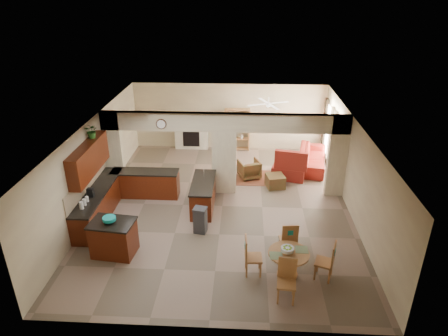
# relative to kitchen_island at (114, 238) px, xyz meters

# --- Properties ---
(floor) EXTENTS (10.00, 10.00, 0.00)m
(floor) POSITION_rel_kitchen_island_xyz_m (2.70, 2.61, -0.49)
(floor) COLOR #7F6858
(floor) RESTS_ON ground
(ceiling) EXTENTS (10.00, 10.00, 0.00)m
(ceiling) POSITION_rel_kitchen_island_xyz_m (2.70, 2.61, 2.31)
(ceiling) COLOR white
(ceiling) RESTS_ON wall_back
(wall_back) EXTENTS (8.00, 0.00, 8.00)m
(wall_back) POSITION_rel_kitchen_island_xyz_m (2.70, 7.61, 0.91)
(wall_back) COLOR beige
(wall_back) RESTS_ON floor
(wall_front) EXTENTS (8.00, 0.00, 8.00)m
(wall_front) POSITION_rel_kitchen_island_xyz_m (2.70, -2.39, 0.91)
(wall_front) COLOR beige
(wall_front) RESTS_ON floor
(wall_left) EXTENTS (0.00, 10.00, 10.00)m
(wall_left) POSITION_rel_kitchen_island_xyz_m (-1.30, 2.61, 0.91)
(wall_left) COLOR beige
(wall_left) RESTS_ON floor
(wall_right) EXTENTS (0.00, 10.00, 10.00)m
(wall_right) POSITION_rel_kitchen_island_xyz_m (6.70, 2.61, 0.91)
(wall_right) COLOR beige
(wall_right) RESTS_ON floor
(partition_left_pier) EXTENTS (0.60, 0.25, 2.80)m
(partition_left_pier) POSITION_rel_kitchen_island_xyz_m (-1.00, 3.61, 0.91)
(partition_left_pier) COLOR beige
(partition_left_pier) RESTS_ON floor
(partition_center_pier) EXTENTS (0.80, 0.25, 2.20)m
(partition_center_pier) POSITION_rel_kitchen_island_xyz_m (2.70, 3.61, 0.61)
(partition_center_pier) COLOR beige
(partition_center_pier) RESTS_ON floor
(partition_right_pier) EXTENTS (0.60, 0.25, 2.80)m
(partition_right_pier) POSITION_rel_kitchen_island_xyz_m (6.40, 3.61, 0.91)
(partition_right_pier) COLOR beige
(partition_right_pier) RESTS_ON floor
(partition_header) EXTENTS (8.00, 0.25, 0.60)m
(partition_header) POSITION_rel_kitchen_island_xyz_m (2.70, 3.61, 2.01)
(partition_header) COLOR beige
(partition_header) RESTS_ON partition_center_pier
(kitchen_counter) EXTENTS (2.52, 3.29, 1.48)m
(kitchen_counter) POSITION_rel_kitchen_island_xyz_m (-0.56, 2.36, -0.02)
(kitchen_counter) COLOR #3D1307
(kitchen_counter) RESTS_ON floor
(upper_cabinets) EXTENTS (0.35, 2.40, 0.90)m
(upper_cabinets) POSITION_rel_kitchen_island_xyz_m (-1.12, 1.81, 1.43)
(upper_cabinets) COLOR #3D1307
(upper_cabinets) RESTS_ON wall_left
(peninsula) EXTENTS (0.70, 1.85, 0.91)m
(peninsula) POSITION_rel_kitchen_island_xyz_m (2.10, 2.50, -0.03)
(peninsula) COLOR #3D1307
(peninsula) RESTS_ON floor
(wall_clock) EXTENTS (0.34, 0.03, 0.34)m
(wall_clock) POSITION_rel_kitchen_island_xyz_m (0.70, 3.46, 1.96)
(wall_clock) COLOR #482918
(wall_clock) RESTS_ON partition_header
(rug) EXTENTS (1.60, 1.30, 0.01)m
(rug) POSITION_rel_kitchen_island_xyz_m (3.90, 4.71, -0.48)
(rug) COLOR brown
(rug) RESTS_ON floor
(fireplace) EXTENTS (1.60, 0.35, 1.20)m
(fireplace) POSITION_rel_kitchen_island_xyz_m (1.10, 7.44, 0.13)
(fireplace) COLOR #EEE7CE
(fireplace) RESTS_ON floor
(shelving_unit) EXTENTS (1.00, 0.32, 1.80)m
(shelving_unit) POSITION_rel_kitchen_island_xyz_m (3.05, 7.43, 0.41)
(shelving_unit) COLOR #A57638
(shelving_unit) RESTS_ON floor
(window_a) EXTENTS (0.02, 0.90, 1.90)m
(window_a) POSITION_rel_kitchen_island_xyz_m (6.67, 4.91, 0.71)
(window_a) COLOR white
(window_a) RESTS_ON wall_right
(window_b) EXTENTS (0.02, 0.90, 1.90)m
(window_b) POSITION_rel_kitchen_island_xyz_m (6.67, 6.61, 0.71)
(window_b) COLOR white
(window_b) RESTS_ON wall_right
(glazed_door) EXTENTS (0.02, 0.70, 2.10)m
(glazed_door) POSITION_rel_kitchen_island_xyz_m (6.67, 5.76, 0.56)
(glazed_door) COLOR white
(glazed_door) RESTS_ON wall_right
(drape_a_left) EXTENTS (0.10, 0.28, 2.30)m
(drape_a_left) POSITION_rel_kitchen_island_xyz_m (6.63, 4.31, 0.71)
(drape_a_left) COLOR #401B19
(drape_a_left) RESTS_ON wall_right
(drape_a_right) EXTENTS (0.10, 0.28, 2.30)m
(drape_a_right) POSITION_rel_kitchen_island_xyz_m (6.63, 5.51, 0.71)
(drape_a_right) COLOR #401B19
(drape_a_right) RESTS_ON wall_right
(drape_b_left) EXTENTS (0.10, 0.28, 2.30)m
(drape_b_left) POSITION_rel_kitchen_island_xyz_m (6.63, 6.01, 0.71)
(drape_b_left) COLOR #401B19
(drape_b_left) RESTS_ON wall_right
(drape_b_right) EXTENTS (0.10, 0.28, 2.30)m
(drape_b_right) POSITION_rel_kitchen_island_xyz_m (6.63, 7.21, 0.71)
(drape_b_right) COLOR #401B19
(drape_b_right) RESTS_ON wall_right
(ceiling_fan) EXTENTS (1.00, 1.00, 0.10)m
(ceiling_fan) POSITION_rel_kitchen_island_xyz_m (4.20, 5.61, 2.07)
(ceiling_fan) COLOR white
(ceiling_fan) RESTS_ON ceiling
(kitchen_island) EXTENTS (1.20, 0.92, 0.97)m
(kitchen_island) POSITION_rel_kitchen_island_xyz_m (0.00, 0.00, 0.00)
(kitchen_island) COLOR #3D1307
(kitchen_island) RESTS_ON floor
(teal_bowl) EXTENTS (0.34, 0.34, 0.16)m
(teal_bowl) POSITION_rel_kitchen_island_xyz_m (-0.04, -0.02, 0.56)
(teal_bowl) COLOR teal
(teal_bowl) RESTS_ON kitchen_island
(trash_can) EXTENTS (0.40, 0.36, 0.73)m
(trash_can) POSITION_rel_kitchen_island_xyz_m (2.15, 1.11, -0.12)
(trash_can) COLOR #2F2F31
(trash_can) RESTS_ON floor
(dining_table) EXTENTS (1.00, 1.00, 0.68)m
(dining_table) POSITION_rel_kitchen_island_xyz_m (4.49, -0.64, -0.02)
(dining_table) COLOR #A57638
(dining_table) RESTS_ON floor
(fruit_bowl) EXTENTS (0.31, 0.31, 0.17)m
(fruit_bowl) POSITION_rel_kitchen_island_xyz_m (4.44, -0.65, 0.28)
(fruit_bowl) COLOR #80BE28
(fruit_bowl) RESTS_ON dining_table
(sofa) EXTENTS (2.62, 1.40, 0.73)m
(sofa) POSITION_rel_kitchen_island_xyz_m (6.00, 5.82, -0.12)
(sofa) COLOR maroon
(sofa) RESTS_ON floor
(chaise) EXTENTS (1.36, 1.20, 0.47)m
(chaise) POSITION_rel_kitchen_island_xyz_m (5.03, 4.89, -0.25)
(chaise) COLOR maroon
(chaise) RESTS_ON floor
(armchair) EXTENTS (0.93, 0.94, 0.67)m
(armchair) POSITION_rel_kitchen_island_xyz_m (3.56, 4.75, -0.15)
(armchair) COLOR maroon
(armchair) RESTS_ON floor
(ottoman) EXTENTS (0.72, 0.72, 0.44)m
(ottoman) POSITION_rel_kitchen_island_xyz_m (4.47, 4.05, -0.27)
(ottoman) COLOR maroon
(ottoman) RESTS_ON floor
(plant) EXTENTS (0.42, 0.37, 0.44)m
(plant) POSITION_rel_kitchen_island_xyz_m (-1.12, 2.33, 2.10)
(plant) COLOR #194512
(plant) RESTS_ON upper_cabinets
(chair_north) EXTENTS (0.46, 0.46, 1.02)m
(chair_north) POSITION_rel_kitchen_island_xyz_m (4.56, 0.11, 0.07)
(chair_north) COLOR #A57638
(chair_north) RESTS_ON floor
(chair_east) EXTENTS (0.54, 0.54, 1.02)m
(chair_east) POSITION_rel_kitchen_island_xyz_m (5.42, -0.70, 0.07)
(chair_east) COLOR #A57638
(chair_east) RESTS_ON floor
(chair_south) EXTENTS (0.46, 0.46, 1.02)m
(chair_south) POSITION_rel_kitchen_island_xyz_m (4.38, -1.39, 0.07)
(chair_south) COLOR #A57638
(chair_south) RESTS_ON floor
(chair_west) EXTENTS (0.44, 0.44, 1.02)m
(chair_west) POSITION_rel_kitchen_island_xyz_m (3.56, -0.60, 0.07)
(chair_west) COLOR #A57638
(chair_west) RESTS_ON floor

